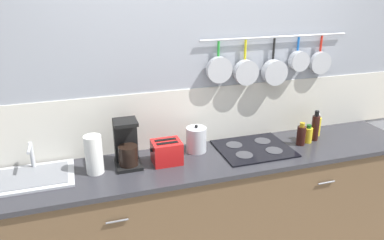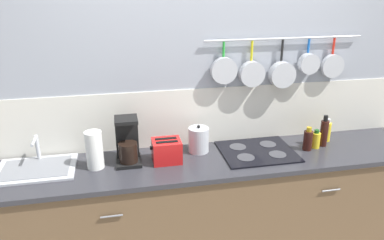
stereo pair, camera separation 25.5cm
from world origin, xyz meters
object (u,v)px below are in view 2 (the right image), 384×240
toaster (167,151)px  bottle_dish_soap (316,140)px  bottle_hot_sauce (324,132)px  kettle (199,140)px  bottle_cooking_wine (327,131)px  bottle_sesame_oil (308,140)px  coffee_maker (128,143)px  paper_towel_roll (94,150)px

toaster → bottle_dish_soap: (1.15, -0.00, -0.02)m
bottle_dish_soap → bottle_hot_sauce: (0.08, 0.02, 0.04)m
toaster → bottle_dish_soap: toaster is taller
bottle_dish_soap → kettle: bearing=172.5°
kettle → bottle_dish_soap: size_ratio=1.45×
bottle_cooking_wine → bottle_sesame_oil: bearing=-151.5°
coffee_maker → toaster: 0.28m
paper_towel_roll → toaster: 0.49m
paper_towel_roll → bottle_dish_soap: bearing=-0.3°
coffee_maker → toaster: (0.27, -0.06, -0.06)m
toaster → bottle_sesame_oil: (1.07, -0.03, -0.00)m
coffee_maker → bottle_cooking_wine: size_ratio=1.76×
toaster → coffee_maker: bearing=167.8°
paper_towel_roll → coffee_maker: 0.23m
bottle_sesame_oil → bottle_cooking_wine: bearing=28.5°
coffee_maker → bottle_dish_soap: bearing=-2.4°
paper_towel_roll → bottle_sesame_oil: 1.56m
coffee_maker → bottle_hot_sauce: size_ratio=1.33×
paper_towel_roll → toaster: bearing=-0.6°
bottle_hot_sauce → paper_towel_roll: bearing=-179.5°
bottle_sesame_oil → bottle_cooking_wine: size_ratio=0.98×
bottle_hot_sauce → toaster: bearing=-179.1°
bottle_dish_soap → toaster: bearing=179.9°
coffee_maker → paper_towel_roll: bearing=-166.9°
toaster → bottle_sesame_oil: bottle_sesame_oil is taller
bottle_sesame_oil → bottle_dish_soap: bearing=16.2°
kettle → bottle_sesame_oil: (0.81, -0.14, -0.01)m
bottle_sesame_oil → bottle_dish_soap: (0.08, 0.02, -0.02)m
coffee_maker → bottle_dish_soap: 1.42m
bottle_dish_soap → coffee_maker: bearing=177.6°
paper_towel_roll → bottle_cooking_wine: (1.79, 0.09, -0.05)m
coffee_maker → toaster: coffee_maker is taller
bottle_cooking_wine → coffee_maker: bearing=-178.5°
toaster → bottle_hot_sauce: bottle_hot_sauce is taller
paper_towel_roll → toaster: (0.49, -0.01, -0.05)m
bottle_dish_soap → bottle_cooking_wine: bottle_cooking_wine is taller
kettle → bottle_sesame_oil: kettle is taller
bottle_cooking_wine → bottle_dish_soap: bearing=-145.9°
toaster → kettle: (0.26, 0.11, 0.01)m
toaster → bottle_sesame_oil: bearing=-1.4°
bottle_sesame_oil → bottle_hot_sauce: bottle_hot_sauce is taller
toaster → bottle_dish_soap: 1.15m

